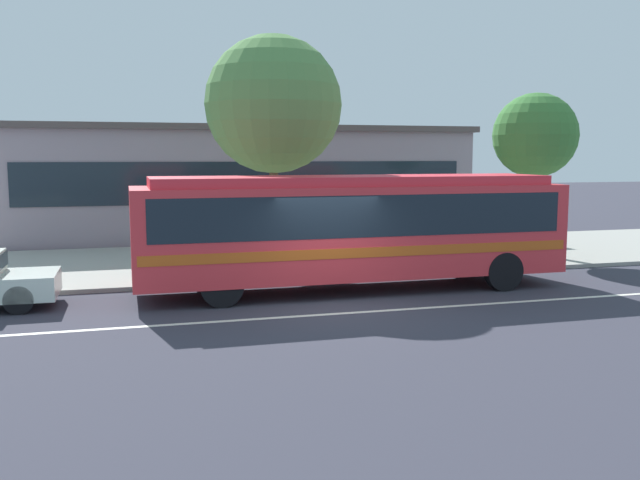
{
  "coord_description": "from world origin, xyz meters",
  "views": [
    {
      "loc": [
        -4.53,
        -14.92,
        3.48
      ],
      "look_at": [
        0.25,
        1.93,
        1.3
      ],
      "focal_mm": 38.54,
      "sensor_mm": 36.0,
      "label": 1
    }
  ],
  "objects_px": {
    "transit_bus": "(353,224)",
    "street_tree_mid_block": "(535,136)",
    "street_tree_near_stop": "(273,105)",
    "bus_stop_sign": "(485,211)",
    "pedestrian_waiting_near_sign": "(359,234)"
  },
  "relations": [
    {
      "from": "pedestrian_waiting_near_sign",
      "to": "street_tree_mid_block",
      "type": "height_order",
      "value": "street_tree_mid_block"
    },
    {
      "from": "bus_stop_sign",
      "to": "street_tree_mid_block",
      "type": "bearing_deg",
      "value": 31.09
    },
    {
      "from": "bus_stop_sign",
      "to": "pedestrian_waiting_near_sign",
      "type": "bearing_deg",
      "value": 162.86
    },
    {
      "from": "street_tree_mid_block",
      "to": "bus_stop_sign",
      "type": "bearing_deg",
      "value": -148.91
    },
    {
      "from": "transit_bus",
      "to": "street_tree_mid_block",
      "type": "height_order",
      "value": "street_tree_mid_block"
    },
    {
      "from": "bus_stop_sign",
      "to": "street_tree_near_stop",
      "type": "xyz_separation_m",
      "value": [
        -6.21,
        1.53,
        3.15
      ]
    },
    {
      "from": "street_tree_mid_block",
      "to": "street_tree_near_stop",
      "type": "bearing_deg",
      "value": -179.23
    },
    {
      "from": "transit_bus",
      "to": "street_tree_near_stop",
      "type": "height_order",
      "value": "street_tree_near_stop"
    },
    {
      "from": "pedestrian_waiting_near_sign",
      "to": "street_tree_near_stop",
      "type": "distance_m",
      "value": 4.65
    },
    {
      "from": "street_tree_near_stop",
      "to": "street_tree_mid_block",
      "type": "distance_m",
      "value": 8.99
    },
    {
      "from": "bus_stop_sign",
      "to": "street_tree_near_stop",
      "type": "relative_size",
      "value": 0.38
    },
    {
      "from": "street_tree_near_stop",
      "to": "bus_stop_sign",
      "type": "bearing_deg",
      "value": -13.83
    },
    {
      "from": "street_tree_near_stop",
      "to": "pedestrian_waiting_near_sign",
      "type": "bearing_deg",
      "value": -8.92
    },
    {
      "from": "transit_bus",
      "to": "pedestrian_waiting_near_sign",
      "type": "relative_size",
      "value": 6.7
    },
    {
      "from": "bus_stop_sign",
      "to": "street_tree_mid_block",
      "type": "xyz_separation_m",
      "value": [
        2.74,
        1.65,
        2.3
      ]
    }
  ]
}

